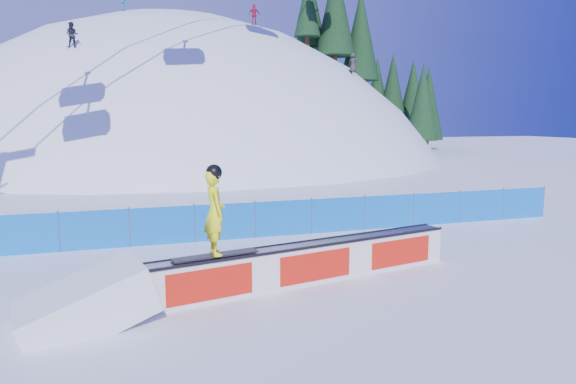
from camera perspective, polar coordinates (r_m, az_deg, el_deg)
name	(u,v)px	position (r m, az deg, el deg)	size (l,w,h in m)	color
ground	(336,273)	(13.42, 5.35, -8.99)	(160.00, 160.00, 0.00)	white
snow_hill	(180,323)	(58.31, -11.91, -14.07)	(64.00, 64.00, 64.00)	white
treeline	(383,68)	(60.03, 10.50, 13.37)	(20.19, 13.11, 20.69)	#362415
safety_fence	(284,218)	(17.38, -0.48, -2.93)	(22.05, 0.05, 1.30)	blue
rail_box	(310,263)	(12.56, 2.47, -7.86)	(8.15, 2.23, 0.98)	silver
snow_ramp	(87,323)	(11.03, -21.41, -13.43)	(2.43, 1.62, 0.91)	white
snowboarder	(215,212)	(11.15, -8.14, -2.17)	(1.95, 0.73, 2.01)	black
distant_skiers	(192,25)	(44.21, -10.61, 17.82)	(22.84, 11.32, 7.05)	black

